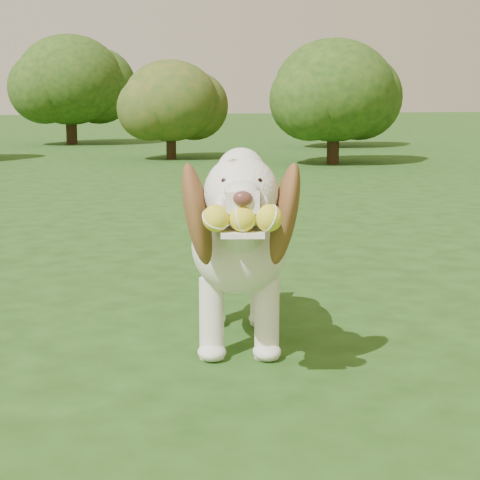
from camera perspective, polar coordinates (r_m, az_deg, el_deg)
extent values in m
plane|color=#1F3F12|center=(3.84, -2.24, -4.80)|extent=(80.00, 80.00, 0.00)
ellipsoid|color=white|center=(3.25, -0.14, -0.31)|extent=(0.53, 0.76, 0.37)
ellipsoid|color=white|center=(2.98, -0.04, -0.44)|extent=(0.44, 0.44, 0.36)
ellipsoid|color=white|center=(3.49, -0.21, 0.25)|extent=(0.40, 0.40, 0.33)
cylinder|color=white|center=(2.83, 0.01, 0.93)|extent=(0.26, 0.32, 0.28)
sphere|color=white|center=(2.68, 0.08, 3.35)|extent=(0.31, 0.31, 0.25)
sphere|color=white|center=(2.69, 0.07, 4.85)|extent=(0.20, 0.20, 0.16)
cube|color=white|center=(2.54, 0.15, 2.85)|extent=(0.14, 0.17, 0.07)
ellipsoid|color=#592D28|center=(2.46, 0.19, 2.98)|extent=(0.07, 0.05, 0.05)
cube|color=white|center=(2.54, 0.16, 0.56)|extent=(0.17, 0.19, 0.02)
ellipsoid|color=brown|center=(2.70, -3.06, 1.81)|extent=(0.19, 0.24, 0.39)
ellipsoid|color=brown|center=(2.71, 3.20, 1.83)|extent=(0.18, 0.26, 0.39)
cylinder|color=white|center=(3.63, -0.26, 1.31)|extent=(0.11, 0.19, 0.14)
cylinder|color=white|center=(3.07, -2.03, -5.59)|extent=(0.12, 0.12, 0.32)
cylinder|color=white|center=(3.07, 1.92, -5.57)|extent=(0.12, 0.12, 0.32)
cylinder|color=white|center=(3.52, -1.92, -3.53)|extent=(0.12, 0.12, 0.32)
cylinder|color=white|center=(3.52, 1.51, -3.52)|extent=(0.12, 0.12, 0.32)
sphere|color=yellow|center=(2.49, -1.71, 1.56)|extent=(0.11, 0.11, 0.09)
sphere|color=yellow|center=(2.49, 0.18, 1.57)|extent=(0.11, 0.11, 0.09)
sphere|color=yellow|center=(2.49, 2.07, 1.57)|extent=(0.11, 0.11, 0.09)
cylinder|color=#382314|center=(16.95, -11.90, 7.87)|extent=(0.22, 0.22, 0.71)
ellipsoid|color=#1A3D12|center=(16.94, -12.02, 11.09)|extent=(2.14, 2.14, 1.82)
cylinder|color=#382314|center=(11.91, 6.63, 6.79)|extent=(0.18, 0.18, 0.58)
ellipsoid|color=#1A3D12|center=(11.89, 6.71, 10.54)|extent=(1.75, 1.75, 1.49)
cylinder|color=#382314|center=(12.81, -4.92, 6.87)|extent=(0.16, 0.16, 0.50)
ellipsoid|color=#1A3D12|center=(12.78, -4.97, 9.85)|extent=(1.50, 1.50, 1.27)
cylinder|color=#382314|center=(15.83, 6.64, 7.69)|extent=(0.19, 0.19, 0.62)
ellipsoid|color=#1A3D12|center=(15.81, 6.70, 10.68)|extent=(1.86, 1.86, 1.58)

